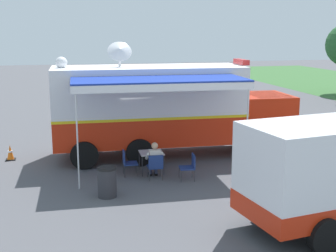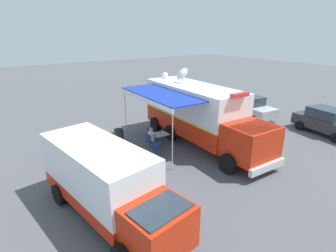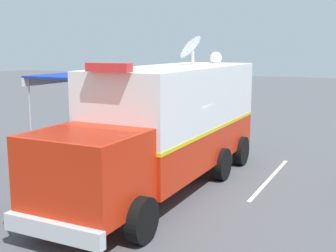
% 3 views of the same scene
% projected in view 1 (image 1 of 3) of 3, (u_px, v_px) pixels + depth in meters
% --- Properties ---
extents(ground_plane, '(100.00, 100.00, 0.00)m').
position_uv_depth(ground_plane, '(149.00, 156.00, 17.99)').
color(ground_plane, '#515156').
extents(lot_stripe, '(0.36, 4.80, 0.01)m').
position_uv_depth(lot_stripe, '(109.00, 142.00, 20.19)').
color(lot_stripe, silver).
rests_on(lot_stripe, ground).
extents(command_truck, '(5.14, 9.60, 4.53)m').
position_uv_depth(command_truck, '(168.00, 107.00, 17.70)').
color(command_truck, red).
rests_on(command_truck, ground).
extents(folding_table, '(0.84, 0.84, 0.73)m').
position_uv_depth(folding_table, '(151.00, 154.00, 15.73)').
color(folding_table, silver).
rests_on(folding_table, ground).
extents(water_bottle, '(0.07, 0.07, 0.22)m').
position_uv_depth(water_bottle, '(155.00, 150.00, 15.57)').
color(water_bottle, '#3F9959').
rests_on(water_bottle, folding_table).
extents(folding_chair_at_table, '(0.50, 0.50, 0.87)m').
position_uv_depth(folding_chair_at_table, '(155.00, 165.00, 14.99)').
color(folding_chair_at_table, navy).
rests_on(folding_chair_at_table, ground).
extents(folding_chair_beside_table, '(0.50, 0.50, 0.87)m').
position_uv_depth(folding_chair_beside_table, '(127.00, 161.00, 15.45)').
color(folding_chair_beside_table, navy).
rests_on(folding_chair_beside_table, ground).
extents(folding_chair_spare_by_truck, '(0.53, 0.53, 0.87)m').
position_uv_depth(folding_chair_spare_by_truck, '(190.00, 165.00, 14.98)').
color(folding_chair_spare_by_truck, navy).
rests_on(folding_chair_spare_by_truck, ground).
extents(seated_responder, '(0.68, 0.57, 1.25)m').
position_uv_depth(seated_responder, '(154.00, 159.00, 15.14)').
color(seated_responder, silver).
rests_on(seated_responder, ground).
extents(trash_bin, '(0.57, 0.57, 0.91)m').
position_uv_depth(trash_bin, '(107.00, 182.00, 13.49)').
color(trash_bin, '#2D2D33').
rests_on(trash_bin, ground).
extents(traffic_cone, '(0.36, 0.36, 0.58)m').
position_uv_depth(traffic_cone, '(10.00, 153.00, 17.36)').
color(traffic_cone, black).
rests_on(traffic_cone, ground).
extents(car_behind_truck, '(2.34, 4.36, 1.76)m').
position_uv_depth(car_behind_truck, '(108.00, 107.00, 24.01)').
color(car_behind_truck, '#B2B5BA').
rests_on(car_behind_truck, ground).
extents(car_far_corner, '(2.53, 4.44, 1.76)m').
position_uv_depth(car_far_corner, '(198.00, 100.00, 26.48)').
color(car_far_corner, '#2D2D33').
rests_on(car_far_corner, ground).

